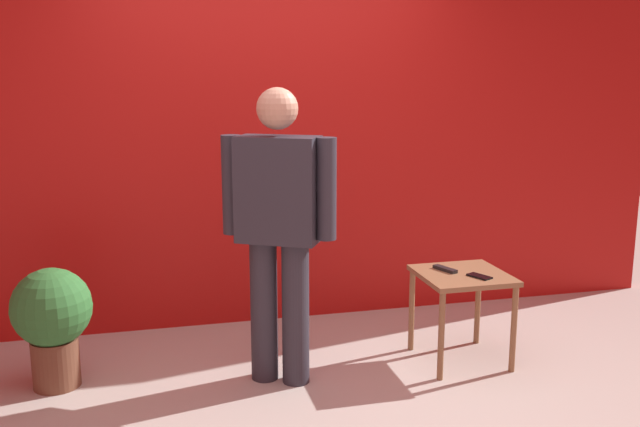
{
  "coord_description": "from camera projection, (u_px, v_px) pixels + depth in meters",
  "views": [
    {
      "loc": [
        -0.83,
        -3.27,
        1.75
      ],
      "look_at": [
        0.13,
        0.55,
        0.94
      ],
      "focal_mm": 39.11,
      "sensor_mm": 36.0,
      "label": 1
    }
  ],
  "objects": [
    {
      "name": "standing_person",
      "position": [
        279.0,
        222.0,
        3.84
      ],
      "size": [
        0.62,
        0.42,
        1.67
      ],
      "color": "#2D2D38",
      "rests_on": "ground_plane"
    },
    {
      "name": "potted_plant",
      "position": [
        52.0,
        318.0,
        3.87
      ],
      "size": [
        0.44,
        0.44,
        0.69
      ],
      "color": "brown",
      "rests_on": "ground_plane"
    },
    {
      "name": "side_table",
      "position": [
        462.0,
        287.0,
        4.21
      ],
      "size": [
        0.52,
        0.52,
        0.56
      ],
      "color": "olive",
      "rests_on": "ground_plane"
    },
    {
      "name": "tv_remote",
      "position": [
        445.0,
        269.0,
        4.24
      ],
      "size": [
        0.1,
        0.17,
        0.02
      ],
      "primitive_type": "cube",
      "rotation": [
        0.0,
        0.0,
        0.37
      ],
      "color": "black",
      "rests_on": "side_table"
    },
    {
      "name": "ground_plane",
      "position": [
        322.0,
        411.0,
        3.66
      ],
      "size": [
        12.0,
        12.0,
        0.0
      ],
      "primitive_type": "plane",
      "color": "#B7B2A8"
    },
    {
      "name": "back_wall_red",
      "position": [
        269.0,
        115.0,
        4.78
      ],
      "size": [
        5.99,
        0.12,
        2.91
      ],
      "primitive_type": "cube",
      "color": "#B31613",
      "rests_on": "ground_plane"
    },
    {
      "name": "cell_phone",
      "position": [
        479.0,
        276.0,
        4.11
      ],
      "size": [
        0.12,
        0.16,
        0.01
      ],
      "primitive_type": "cube",
      "rotation": [
        0.0,
        0.0,
        0.43
      ],
      "color": "black",
      "rests_on": "side_table"
    }
  ]
}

